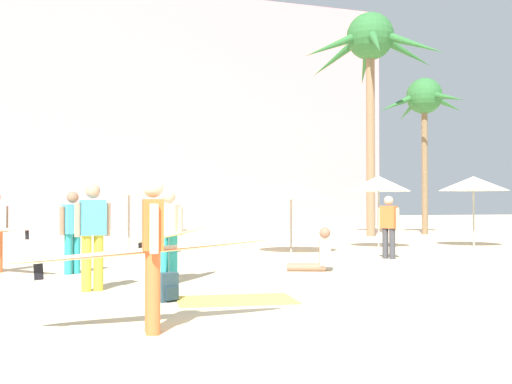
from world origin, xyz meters
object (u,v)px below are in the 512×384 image
(cafe_umbrella_5, at_px, (378,184))
(person_far_right, at_px, (73,229))
(beach_towel, at_px, (236,300))
(person_mid_center, at_px, (317,256))
(person_near_right, at_px, (389,224))
(cafe_umbrella_2, at_px, (473,184))
(cafe_umbrella_4, at_px, (291,191))
(person_near_left, at_px, (93,232))
(person_far_left, at_px, (151,248))
(palm_tree_left, at_px, (370,49))
(person_mid_right, at_px, (170,233))
(backpack, at_px, (168,288))
(cafe_umbrella_3, at_px, (129,186))
(palm_tree_far_left, at_px, (424,103))

(cafe_umbrella_5, height_order, person_far_right, cafe_umbrella_5)
(beach_towel, relative_size, person_mid_center, 1.75)
(person_near_right, bearing_deg, person_far_right, 154.87)
(cafe_umbrella_2, relative_size, person_far_right, 1.40)
(cafe_umbrella_4, distance_m, person_near_left, 8.83)
(person_far_left, height_order, person_mid_center, person_far_left)
(palm_tree_left, xyz_separation_m, cafe_umbrella_5, (-3.30, -6.45, -6.24))
(person_far_left, relative_size, person_mid_center, 3.07)
(beach_towel, height_order, person_mid_center, person_mid_center)
(cafe_umbrella_2, bearing_deg, person_mid_center, -147.15)
(person_mid_right, bearing_deg, beach_towel, -120.67)
(palm_tree_left, distance_m, backpack, 20.91)
(cafe_umbrella_2, xyz_separation_m, person_near_left, (-12.87, -6.85, -1.15))
(cafe_umbrella_3, relative_size, backpack, 5.23)
(cafe_umbrella_4, distance_m, person_far_right, 7.36)
(cafe_umbrella_2, distance_m, person_far_left, 16.19)
(cafe_umbrella_5, height_order, person_near_right, cafe_umbrella_5)
(palm_tree_far_left, bearing_deg, cafe_umbrella_5, -132.58)
(backpack, bearing_deg, palm_tree_left, 115.65)
(beach_towel, bearing_deg, cafe_umbrella_3, 93.72)
(palm_tree_far_left, distance_m, backpack, 22.65)
(cafe_umbrella_3, bearing_deg, person_near_left, -101.32)
(palm_tree_far_left, height_order, cafe_umbrella_3, palm_tree_far_left)
(palm_tree_far_left, bearing_deg, person_mid_center, -131.35)
(palm_tree_far_left, xyz_separation_m, person_mid_center, (-11.24, -12.77, -5.88))
(beach_towel, height_order, person_far_right, person_far_right)
(person_near_right, bearing_deg, backpack, -175.08)
(cafe_umbrella_5, distance_m, person_mid_center, 7.61)
(backpack, relative_size, person_far_left, 0.14)
(person_far_left, bearing_deg, person_far_right, 101.54)
(cafe_umbrella_4, xyz_separation_m, beach_towel, (-4.08, -8.06, -1.83))
(person_mid_right, bearing_deg, cafe_umbrella_3, 45.36)
(palm_tree_left, bearing_deg, beach_towel, -125.02)
(cafe_umbrella_5, bearing_deg, person_far_right, -154.57)
(person_near_left, xyz_separation_m, person_far_right, (-0.24, 2.68, -0.05))
(cafe_umbrella_4, relative_size, backpack, 5.90)
(backpack, height_order, person_near_left, person_near_left)
(cafe_umbrella_3, relative_size, person_far_left, 0.71)
(cafe_umbrella_2, height_order, person_mid_right, cafe_umbrella_2)
(cafe_umbrella_3, relative_size, cafe_umbrella_5, 0.93)
(person_near_right, bearing_deg, person_mid_center, -177.51)
(cafe_umbrella_4, distance_m, person_far_left, 11.35)
(person_mid_right, distance_m, person_mid_center, 3.57)
(cafe_umbrella_2, height_order, person_far_right, cafe_umbrella_2)
(palm_tree_far_left, height_order, palm_tree_left, palm_tree_left)
(palm_tree_left, xyz_separation_m, cafe_umbrella_3, (-11.40, -6.73, -6.40))
(person_mid_center, bearing_deg, cafe_umbrella_4, -84.22)
(cafe_umbrella_2, bearing_deg, person_mid_right, -151.52)
(palm_tree_far_left, xyz_separation_m, cafe_umbrella_2, (-3.15, -7.55, -4.09))
(beach_towel, distance_m, person_mid_right, 2.55)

